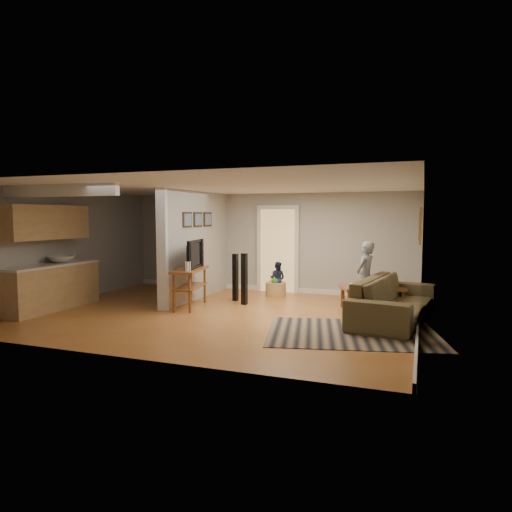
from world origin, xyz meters
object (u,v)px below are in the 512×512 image
Objects in this scene: sofa at (394,321)px; coffee_table at (373,291)px; toy_basket at (276,288)px; tv_console at (191,272)px; speaker_right at (235,277)px; toddler at (277,295)px; speaker_left at (244,279)px; child at (365,312)px.

sofa is 1.14m from coffee_table.
toy_basket is at bearing 66.83° from sofa.
tv_console is at bearing -163.31° from coffee_table.
toddler is at bearing 62.78° from speaker_right.
sofa is at bearing -32.38° from toy_basket.
speaker_left is at bearing -37.42° from speaker_right.
speaker_right is 2.99m from child.
speaker_left reaches higher than sofa.
speaker_left is (-2.68, -0.43, 0.19)m from coffee_table.
speaker_right is 1.21m from toy_basket.
speaker_left is 1.36× the size of toddler.
tv_console is (-3.64, -1.09, 0.37)m from coffee_table.
sofa is 3.40m from toy_basket.
coffee_table is (-0.49, 0.96, 0.38)m from sofa.
toddler is (-2.36, 0.93, -0.38)m from coffee_table.
coffee_table is 1.71× the size of toddler.
speaker_right is at bearing -75.61° from child.
tv_console reaches higher than speaker_right.
coffee_table is at bearing 36.16° from sofa.
tv_console is 2.78× the size of toy_basket.
coffee_table is at bearing 162.67° from toddler.
speaker_left is 2.63m from child.
speaker_left is at bearing -170.84° from coffee_table.
coffee_table is 2.72m from speaker_left.
sofa is 1.94× the size of coffee_table.
child is (3.53, 0.73, -0.75)m from tv_console.
tv_console reaches higher than coffee_table.
speaker_right is 0.75× the size of child.
tv_console is 3.68m from child.
speaker_left is 0.50m from speaker_right.
toy_basket reaches higher than sofa.
toddler is at bearing 76.42° from toy_basket.
tv_console is 1.19m from speaker_right.
speaker_left is at bearing 80.84° from toddler.
toy_basket is (0.31, 1.29, -0.38)m from speaker_left.
coffee_table is 1.31× the size of speaker_right.
tv_console is at bearing 101.06° from sofa.
speaker_left is at bearing 23.02° from tv_console.
sofa is at bearing -7.31° from speaker_right.
toy_basket reaches higher than toddler.
toddler reaches higher than sofa.
toy_basket is at bearing -98.56° from child.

